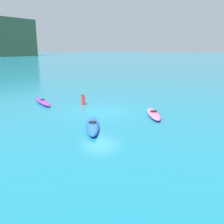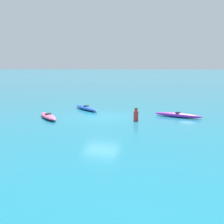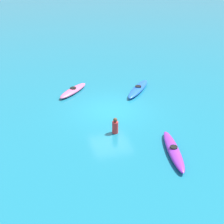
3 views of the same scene
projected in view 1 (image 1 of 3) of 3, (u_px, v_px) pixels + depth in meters
name	position (u px, v px, depth m)	size (l,w,h in m)	color
ground_plane	(100.00, 112.00, 16.78)	(600.00, 600.00, 0.00)	#19728C
kayak_pink	(154.00, 114.00, 15.65)	(2.53, 2.58, 0.37)	pink
kayak_purple	(43.00, 102.00, 19.24)	(1.34, 3.42, 0.37)	purple
kayak_blue	(93.00, 125.00, 13.33)	(2.81, 3.13, 0.37)	blue
person_near_shore	(83.00, 100.00, 18.84)	(0.45, 0.45, 0.88)	red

